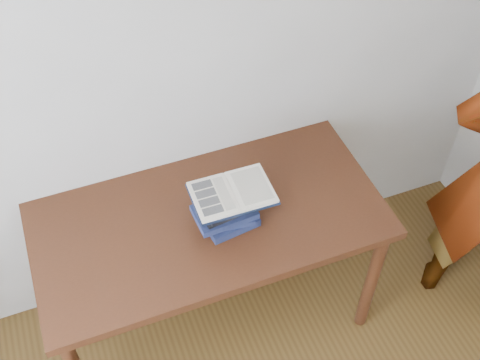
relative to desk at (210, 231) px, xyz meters
name	(u,v)px	position (x,y,z in m)	size (l,w,h in m)	color
desk	(210,231)	(0.00, 0.00, 0.00)	(1.51, 0.75, 0.81)	#3F1F0F
book_stack	(227,208)	(0.06, -0.05, 0.19)	(0.27, 0.19, 0.19)	#192D4C
open_book	(232,193)	(0.08, -0.07, 0.29)	(0.33, 0.23, 0.03)	black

